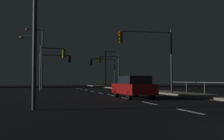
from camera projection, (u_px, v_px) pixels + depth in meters
ground_plane at (110, 95)px, 22.59m from camera, size 112.00×112.00×0.00m
sidewalk_right at (176, 93)px, 24.35m from camera, size 2.75×77.00×0.14m
lane_markings_center at (100, 93)px, 25.95m from camera, size 0.14×50.00×0.01m
lane_edge_line at (140, 92)px, 28.72m from camera, size 0.14×53.00×0.01m
car at (133, 87)px, 18.41m from camera, size 1.89×4.43×1.57m
traffic_light_mid_left at (109, 65)px, 38.01m from camera, size 3.22×0.34×4.86m
traffic_light_far_center at (54, 64)px, 37.13m from camera, size 4.41×0.57×5.11m
traffic_light_far_left at (149, 47)px, 22.78m from camera, size 4.88×0.78×5.64m
traffic_light_mid_right at (52, 60)px, 28.56m from camera, size 2.84×0.65×5.04m
traffic_light_overhead_east at (103, 66)px, 41.45m from camera, size 4.13×0.56×4.80m
street_lamp_far_end at (107, 65)px, 49.80m from camera, size 1.79×1.18×6.81m
street_lamp_median at (31, 5)px, 10.92m from camera, size 1.09×2.18×7.29m
street_lamp_across_street at (33, 56)px, 30.50m from camera, size 2.02×1.30×6.69m
street_lamp_corner at (40, 53)px, 36.18m from camera, size 2.41×0.57×8.47m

